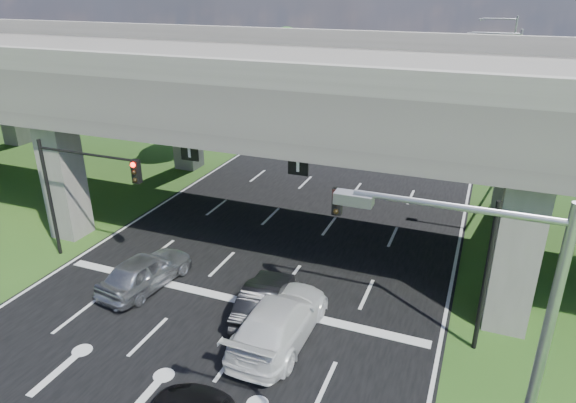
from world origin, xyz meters
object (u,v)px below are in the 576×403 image
Objects in this scene: signal_right at (426,239)px; car_dark at (264,299)px; signal_left at (81,182)px; streetlight_far at (505,94)px; car_silver at (145,271)px; streetlight_beyond at (506,63)px; car_white at (280,320)px.

car_dark is at bearing -171.11° from signal_right.
signal_right is at bearing 0.00° from signal_left.
streetlight_far is 25.80m from car_silver.
signal_left is at bearing -116.43° from streetlight_beyond.
signal_right is 0.60× the size of streetlight_beyond.
signal_right is at bearing -167.62° from car_silver.
signal_right is 1.37× the size of car_dark.
car_silver is at bearing -14.18° from signal_left.
streetlight_beyond is at bearing -99.99° from car_white.
car_silver reaches higher than car_dark.
streetlight_far is at bearing -116.13° from car_silver.
signal_right is 36.17m from streetlight_beyond.
signal_left reaches higher than car_silver.
car_silver is 7.08m from car_white.
car_silver is 1.08× the size of car_dark.
car_silver is (-14.07, -37.03, -5.01)m from streetlight_beyond.
car_white reaches higher than car_silver.
signal_right is 0.60× the size of streetlight_far.
car_white is at bearing -155.75° from signal_right.
signal_left is (-15.65, 0.00, 0.00)m from signal_right.
signal_right is at bearing -96.47° from streetlight_far.
streetlight_beyond is at bearing -109.13° from car_dark.
signal_left is 0.60× the size of streetlight_beyond.
streetlight_beyond reaches higher than car_dark.
signal_left is 40.30m from streetlight_beyond.
signal_right is at bearing -93.61° from streetlight_beyond.
signal_right is 1.27× the size of car_silver.
signal_right is 1.02× the size of car_white.
signal_left is 5.19m from car_silver.
signal_left is 1.27× the size of car_silver.
streetlight_beyond is 1.69× the size of car_white.
car_dark is (9.62, -0.94, -3.43)m from signal_left.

